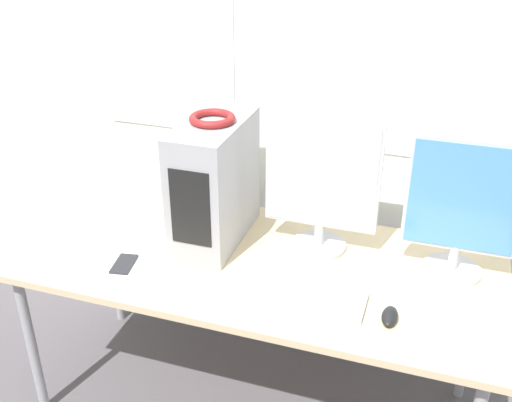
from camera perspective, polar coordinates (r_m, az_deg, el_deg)
wall_back at (r=2.44m, az=3.85°, el=13.60°), size 8.00×0.07×2.70m
desk at (r=2.26m, az=-0.18°, el=-6.56°), size 1.81×0.79×0.72m
pc_tower at (r=2.26m, az=-3.99°, el=1.81°), size 0.21×0.45×0.48m
headphones at (r=2.16m, az=-4.19°, el=7.85°), size 0.17×0.17×0.03m
monitor_main at (r=2.18m, az=6.29°, el=1.76°), size 0.42×0.21×0.53m
monitor_right_near at (r=2.14m, az=19.08°, el=-0.59°), size 0.38×0.21×0.51m
keyboard at (r=2.03m, az=4.23°, el=-8.94°), size 0.44×0.16×0.02m
mouse at (r=1.97m, az=12.62°, el=-10.67°), size 0.05×0.10×0.03m
cell_phone at (r=2.24m, az=-12.46°, el=-5.90°), size 0.09×0.14×0.01m
paper_sheet_left at (r=2.24m, az=-12.15°, el=-6.04°), size 0.22×0.30×0.00m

